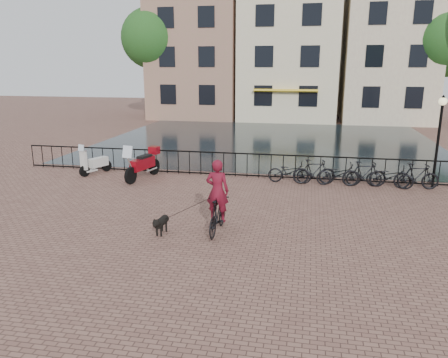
% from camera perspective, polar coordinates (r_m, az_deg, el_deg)
% --- Properties ---
extents(ground, '(100.00, 100.00, 0.00)m').
position_cam_1_polar(ground, '(10.98, -3.08, -10.01)').
color(ground, brown).
rests_on(ground, ground).
extents(canal_water, '(20.00, 20.00, 0.00)m').
position_cam_1_polar(canal_water, '(27.46, 5.81, 5.03)').
color(canal_water, black).
rests_on(canal_water, ground).
extents(railing, '(20.00, 0.05, 1.02)m').
position_cam_1_polar(railing, '(18.30, 3.03, 1.80)').
color(railing, black).
rests_on(railing, ground).
extents(canal_house_left, '(7.50, 9.00, 12.80)m').
position_cam_1_polar(canal_house_left, '(40.94, -3.13, 17.24)').
color(canal_house_left, '#8F7253').
rests_on(canal_house_left, ground).
extents(canal_house_mid, '(8.00, 9.50, 11.80)m').
position_cam_1_polar(canal_house_mid, '(39.73, 8.63, 16.45)').
color(canal_house_mid, beige).
rests_on(canal_house_mid, ground).
extents(canal_house_right, '(7.00, 9.00, 13.30)m').
position_cam_1_polar(canal_house_right, '(40.16, 20.65, 16.77)').
color(canal_house_right, '#C1AA90').
rests_on(canal_house_right, ground).
extents(tree_far_left, '(5.04, 5.04, 9.27)m').
position_cam_1_polar(tree_far_left, '(39.12, -9.49, 17.67)').
color(tree_far_left, black).
rests_on(tree_far_left, ground).
extents(tree_far_right, '(4.76, 4.76, 8.76)m').
position_cam_1_polar(tree_far_right, '(37.91, 26.76, 15.88)').
color(tree_far_right, black).
rests_on(tree_far_right, ground).
extents(lamp_post, '(0.30, 0.30, 3.45)m').
position_cam_1_polar(lamp_post, '(18.02, 26.35, 6.15)').
color(lamp_post, black).
rests_on(lamp_post, ground).
extents(cyclist, '(0.79, 1.82, 2.46)m').
position_cam_1_polar(cyclist, '(12.10, -0.86, -2.87)').
color(cyclist, black).
rests_on(cyclist, ground).
extents(dog, '(0.32, 0.85, 0.56)m').
position_cam_1_polar(dog, '(12.34, -8.17, -5.87)').
color(dog, black).
rests_on(dog, ground).
extents(motorcycle, '(1.01, 2.28, 1.58)m').
position_cam_1_polar(motorcycle, '(18.20, -10.61, 2.42)').
color(motorcycle, maroon).
rests_on(motorcycle, ground).
extents(scooter, '(1.01, 1.57, 1.41)m').
position_cam_1_polar(scooter, '(19.58, -16.49, 2.67)').
color(scooter, silver).
rests_on(scooter, ground).
extents(parked_bike_0, '(1.73, 0.64, 0.90)m').
position_cam_1_polar(parked_bike_0, '(17.57, 8.57, 0.93)').
color(parked_bike_0, black).
rests_on(parked_bike_0, ground).
extents(parked_bike_1, '(1.72, 0.72, 1.00)m').
position_cam_1_polar(parked_bike_1, '(17.54, 11.67, 0.93)').
color(parked_bike_1, black).
rests_on(parked_bike_1, ground).
extents(parked_bike_2, '(1.77, 0.77, 0.90)m').
position_cam_1_polar(parked_bike_2, '(17.60, 14.76, 0.62)').
color(parked_bike_2, black).
rests_on(parked_bike_2, ground).
extents(parked_bike_3, '(1.71, 0.67, 1.00)m').
position_cam_1_polar(parked_bike_3, '(17.67, 17.84, 0.62)').
color(parked_bike_3, black).
rests_on(parked_bike_3, ground).
extents(parked_bike_4, '(1.79, 0.87, 0.90)m').
position_cam_1_polar(parked_bike_4, '(17.83, 20.85, 0.31)').
color(parked_bike_4, black).
rests_on(parked_bike_4, ground).
extents(parked_bike_5, '(1.70, 0.61, 1.00)m').
position_cam_1_polar(parked_bike_5, '(18.00, 23.84, 0.31)').
color(parked_bike_5, black).
rests_on(parked_bike_5, ground).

